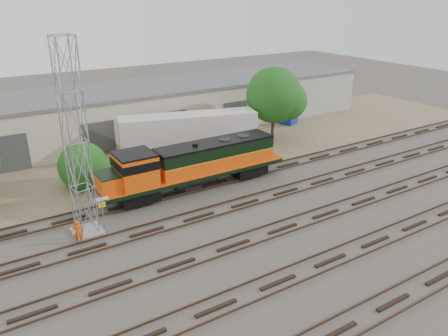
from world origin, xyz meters
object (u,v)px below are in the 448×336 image
semi_trailer (192,129)px  worker (78,232)px  locomotive (193,164)px  signal_tower (76,145)px

semi_trailer → worker: bearing=-126.4°
locomotive → worker: 10.77m
locomotive → signal_tower: (-9.31, -2.36, 4.03)m
locomotive → signal_tower: signal_tower is taller
semi_trailer → locomotive: bearing=-101.8°
locomotive → semi_trailer: size_ratio=1.17×
signal_tower → worker: bearing=-130.7°
worker → locomotive: bearing=-149.2°
locomotive → signal_tower: 10.42m
signal_tower → semi_trailer: bearing=36.6°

